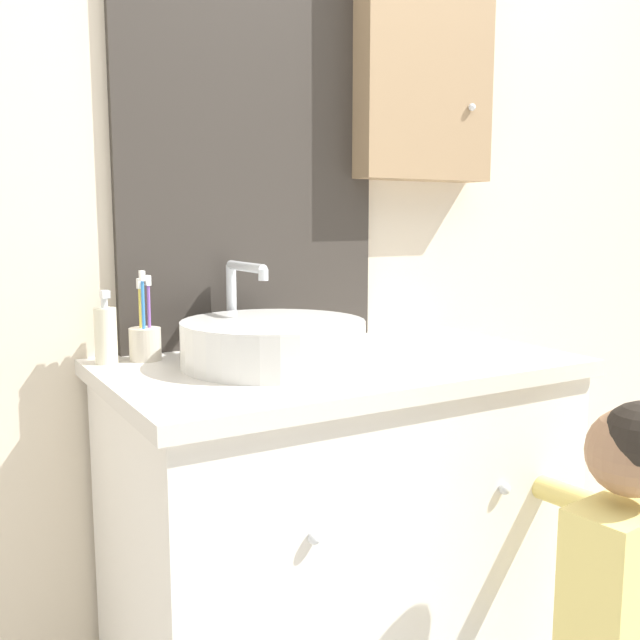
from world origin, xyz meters
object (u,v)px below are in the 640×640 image
Objects in this scene: soap_dispenser at (106,334)px; child_figure at (621,597)px; sink_basin at (273,341)px; toothbrush_holder at (145,340)px.

soap_dispenser reaches higher than child_figure.
sink_basin is at bearing -32.14° from soap_dispenser.
soap_dispenser is at bearing 135.17° from child_figure.
toothbrush_holder is at bearing 139.82° from sink_basin.
child_figure is at bearing -48.02° from toothbrush_holder.
soap_dispenser is (-0.30, 0.19, 0.01)m from sink_basin.
child_figure is (0.75, -0.74, -0.45)m from soap_dispenser.
soap_dispenser is 1.14m from child_figure.
toothbrush_holder reaches higher than soap_dispenser.
toothbrush_holder is 0.09m from soap_dispenser.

